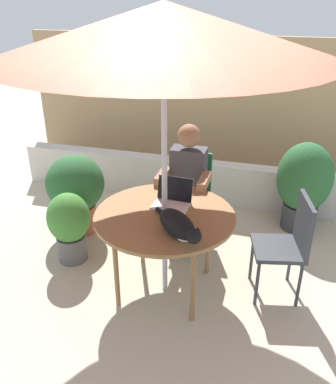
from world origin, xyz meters
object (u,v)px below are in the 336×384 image
Objects in this scene: potted_plant_by_chair at (76,189)px; chair_empty at (289,240)px; person_seated at (187,180)px; potted_plant_corner at (69,224)px; cat at (179,226)px; potted_plant_near_fence at (304,183)px; laptop at (173,197)px; patio_umbrella at (164,30)px; chair_occupied at (190,189)px; patio_table at (165,220)px.

chair_empty is at bearing -12.21° from potted_plant_by_chair.
person_seated reaches higher than potted_plant_corner.
chair_empty is at bearing 31.56° from cat.
potted_plant_near_fence is (0.13, 1.16, 0.01)m from chair_empty.
potted_plant_near_fence reaches higher than potted_plant_corner.
person_seated is 0.59m from laptop.
patio_umbrella is 1.34m from cat.
patio_umbrella reaches higher than chair_occupied.
cat is at bearing -70.23° from laptop.
patio_umbrella is at bearing 124.18° from cat.
chair_occupied is (0.00, 0.93, -0.16)m from patio_table.
laptop is (0.02, 0.19, 0.12)m from patio_table.
potted_plant_corner is (-0.99, 0.17, -1.74)m from patio_umbrella.
potted_plant_by_chair is (-2.17, 0.47, -0.05)m from chair_empty.
chair_occupied is 1.25m from potted_plant_corner.
patio_umbrella is at bearing 0.00° from patio_table.
patio_umbrella is 3.30× the size of potted_plant_corner.
chair_occupied is 0.78m from laptop.
potted_plant_near_fence reaches higher than patio_table.
person_seated reaches higher than cat.
chair_empty is 2.22m from potted_plant_by_chair.
potted_plant_corner is at bearing -178.53° from chair_empty.
patio_umbrella is at bearing -129.21° from potted_plant_near_fence.
potted_plant_corner is at bearing 170.17° from patio_umbrella.
chair_empty is at bearing -96.53° from potted_plant_near_fence.
patio_table is 1.79m from potted_plant_near_fence.
laptop is 0.61× the size of cat.
patio_umbrella reaches higher than potted_plant_by_chair.
laptop is at bearing 84.25° from patio_umbrella.
patio_umbrella reaches higher than potted_plant_corner.
chair_occupied is 0.73× the size of person_seated.
laptop is at bearing 109.77° from cat.
laptop is 0.50m from cat.
potted_plant_near_fence is (1.13, 0.46, 0.01)m from chair_occupied.
cat is at bearing -55.82° from patio_umbrella.
patio_umbrella is at bearing -167.47° from chair_empty.
potted_plant_near_fence is at bearing 16.74° from potted_plant_by_chair.
chair_empty is 1.78× the size of cat.
cat reaches higher than potted_plant_by_chair.
patio_umbrella is 2.39m from potted_plant_near_fence.
chair_occupied is 1.06× the size of potted_plant_by_chair.
potted_plant_near_fence is (0.94, 1.66, -0.29)m from cat.
patio_umbrella is 1.34m from laptop.
person_seated is (0.00, 0.77, 0.01)m from patio_table.
patio_umbrella is 1.89m from chair_empty.
patio_umbrella reaches higher than chair_empty.
person_seated reaches higher than chair_occupied.
chair_empty is 0.92× the size of potted_plant_near_fence.
patio_table is at bearing -90.00° from person_seated.
potted_plant_corner is (-0.99, -0.75, -0.14)m from chair_occupied.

